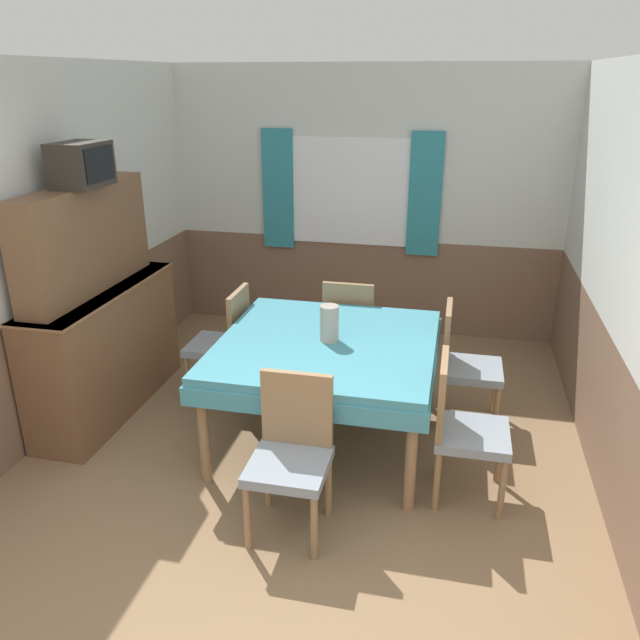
# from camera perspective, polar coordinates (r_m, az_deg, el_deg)

# --- Properties ---
(ground_plane) EXTENTS (16.00, 16.00, 0.00)m
(ground_plane) POSITION_cam_1_polar(r_m,az_deg,el_deg) (3.33, -8.65, -26.97)
(ground_plane) COLOR #846647
(wall_back) EXTENTS (4.22, 0.10, 2.60)m
(wall_back) POSITION_cam_1_polar(r_m,az_deg,el_deg) (6.26, 3.98, 10.60)
(wall_back) COLOR silver
(wall_back) RESTS_ON ground_plane
(wall_left) EXTENTS (0.05, 4.43, 2.60)m
(wall_left) POSITION_cam_1_polar(r_m,az_deg,el_deg) (5.08, -22.05, 6.46)
(wall_left) COLOR silver
(wall_left) RESTS_ON ground_plane
(wall_right) EXTENTS (0.05, 4.43, 2.60)m
(wall_right) POSITION_cam_1_polar(r_m,az_deg,el_deg) (4.34, 25.76, 3.49)
(wall_right) COLOR silver
(wall_right) RESTS_ON ground_plane
(dining_table) EXTENTS (1.50, 1.54, 0.77)m
(dining_table) POSITION_cam_1_polar(r_m,az_deg,el_deg) (4.34, 0.62, -3.14)
(dining_table) COLOR teal
(dining_table) RESTS_ON ground_plane
(chair_right_far) EXTENTS (0.44, 0.44, 0.93)m
(chair_right_far) POSITION_cam_1_polar(r_m,az_deg,el_deg) (4.76, 12.94, -3.70)
(chair_right_far) COLOR #93704C
(chair_right_far) RESTS_ON ground_plane
(chair_head_window) EXTENTS (0.44, 0.44, 0.93)m
(chair_head_window) POSITION_cam_1_polar(r_m,az_deg,el_deg) (5.27, 2.78, -0.61)
(chair_head_window) COLOR #93704C
(chair_head_window) RESTS_ON ground_plane
(chair_head_near) EXTENTS (0.44, 0.44, 0.93)m
(chair_head_near) POSITION_cam_1_polar(r_m,az_deg,el_deg) (3.61, -2.61, -11.79)
(chair_head_near) COLOR #93704C
(chair_head_near) RESTS_ON ground_plane
(chair_right_near) EXTENTS (0.44, 0.44, 0.93)m
(chair_right_near) POSITION_cam_1_polar(r_m,az_deg,el_deg) (3.94, 12.82, -9.30)
(chair_right_near) COLOR #93704C
(chair_right_near) RESTS_ON ground_plane
(chair_left_far) EXTENTS (0.44, 0.44, 0.93)m
(chair_left_far) POSITION_cam_1_polar(r_m,az_deg,el_deg) (5.07, -8.71, -1.78)
(chair_left_far) COLOR #93704C
(chair_left_far) RESTS_ON ground_plane
(sideboard) EXTENTS (0.46, 1.58, 1.76)m
(sideboard) POSITION_cam_1_polar(r_m,az_deg,el_deg) (5.03, -19.45, -0.04)
(sideboard) COLOR brown
(sideboard) RESTS_ON ground_plane
(tv) EXTENTS (0.29, 0.43, 0.30)m
(tv) POSITION_cam_1_polar(r_m,az_deg,el_deg) (4.71, -20.99, 13.13)
(tv) COLOR #2D2823
(tv) RESTS_ON sideboard
(vase) EXTENTS (0.13, 0.13, 0.25)m
(vase) POSITION_cam_1_polar(r_m,az_deg,el_deg) (4.26, 0.86, -0.30)
(vase) COLOR #A39989
(vase) RESTS_ON dining_table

